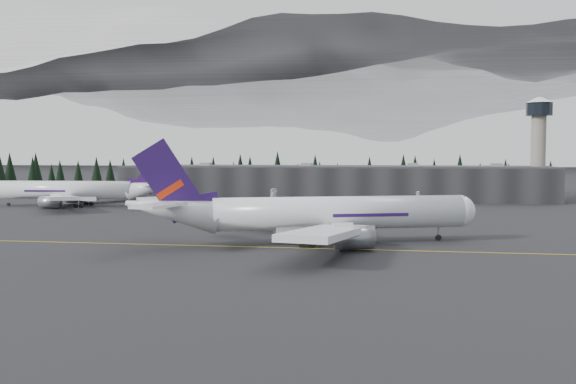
% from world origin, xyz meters
% --- Properties ---
extents(ground, '(1400.00, 1400.00, 0.00)m').
position_xyz_m(ground, '(0.00, 0.00, 0.00)').
color(ground, black).
rests_on(ground, ground).
extents(taxiline, '(400.00, 0.40, 0.02)m').
position_xyz_m(taxiline, '(0.00, -2.00, 0.01)').
color(taxiline, gold).
rests_on(taxiline, ground).
extents(terminal, '(160.00, 30.00, 12.60)m').
position_xyz_m(terminal, '(0.00, 125.00, 6.30)').
color(terminal, black).
rests_on(terminal, ground).
extents(control_tower, '(10.00, 10.00, 37.70)m').
position_xyz_m(control_tower, '(75.00, 128.00, 23.41)').
color(control_tower, gray).
rests_on(control_tower, ground).
extents(treeline, '(360.00, 20.00, 15.00)m').
position_xyz_m(treeline, '(0.00, 162.00, 7.50)').
color(treeline, black).
rests_on(treeline, ground).
extents(mountain_ridge, '(4400.00, 900.00, 420.00)m').
position_xyz_m(mountain_ridge, '(0.00, 1000.00, 0.00)').
color(mountain_ridge, white).
rests_on(mountain_ridge, ground).
extents(jet_main, '(67.24, 60.49, 20.34)m').
position_xyz_m(jet_main, '(6.77, 4.17, 5.74)').
color(jet_main, silver).
rests_on(jet_main, ground).
extents(jet_parked, '(63.43, 58.35, 18.65)m').
position_xyz_m(jet_parked, '(-78.38, 76.78, 5.26)').
color(jet_parked, silver).
rests_on(jet_parked, ground).
extents(gse_vehicle_a, '(3.77, 5.44, 1.38)m').
position_xyz_m(gse_vehicle_a, '(-19.09, 104.54, 0.69)').
color(gse_vehicle_a, white).
rests_on(gse_vehicle_a, ground).
extents(gse_vehicle_b, '(4.72, 3.49, 1.49)m').
position_xyz_m(gse_vehicle_b, '(31.52, 105.93, 0.75)').
color(gse_vehicle_b, silver).
rests_on(gse_vehicle_b, ground).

